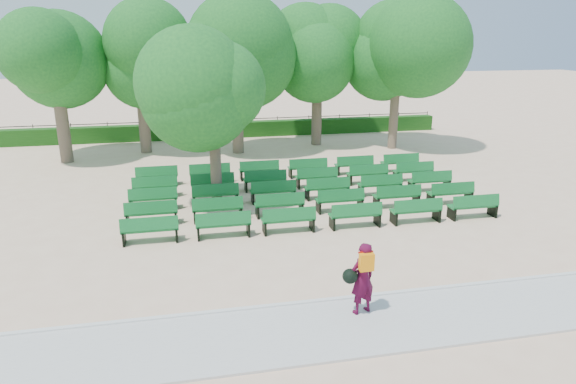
# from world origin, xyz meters

# --- Properties ---
(ground) EXTENTS (120.00, 120.00, 0.00)m
(ground) POSITION_xyz_m (0.00, 0.00, 0.00)
(ground) COLOR beige
(paving) EXTENTS (30.00, 2.20, 0.06)m
(paving) POSITION_xyz_m (0.00, -7.40, 0.03)
(paving) COLOR beige
(paving) RESTS_ON ground
(curb) EXTENTS (30.00, 0.12, 0.10)m
(curb) POSITION_xyz_m (0.00, -6.25, 0.05)
(curb) COLOR silver
(curb) RESTS_ON ground
(hedge) EXTENTS (26.00, 0.70, 0.90)m
(hedge) POSITION_xyz_m (0.00, 14.00, 0.45)
(hedge) COLOR #184A13
(hedge) RESTS_ON ground
(fence) EXTENTS (26.00, 0.10, 1.02)m
(fence) POSITION_xyz_m (0.00, 14.40, 0.00)
(fence) COLOR black
(fence) RESTS_ON ground
(tree_line) EXTENTS (21.80, 6.80, 7.04)m
(tree_line) POSITION_xyz_m (0.00, 10.00, 0.00)
(tree_line) COLOR #1C6A22
(tree_line) RESTS_ON ground
(bench_array) EXTENTS (1.69, 0.53, 1.06)m
(bench_array) POSITION_xyz_m (1.38, 1.40, 0.09)
(bench_array) COLOR #126A2B
(bench_array) RESTS_ON ground
(tree_among) EXTENTS (4.00, 4.00, 5.67)m
(tree_among) POSITION_xyz_m (-1.71, 1.50, 3.85)
(tree_among) COLOR brown
(tree_among) RESTS_ON ground
(person) EXTENTS (0.83, 0.57, 1.67)m
(person) POSITION_xyz_m (0.82, -6.92, 0.92)
(person) COLOR #440925
(person) RESTS_ON ground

